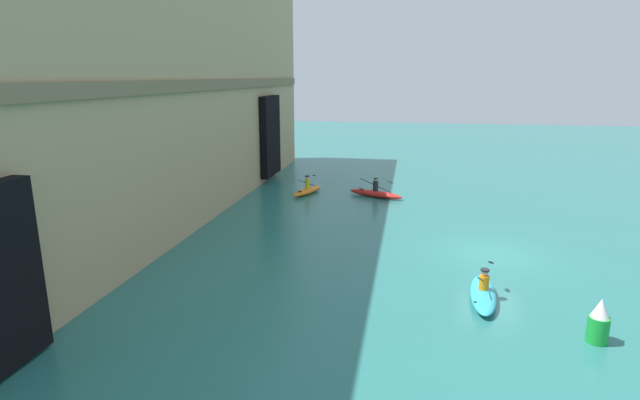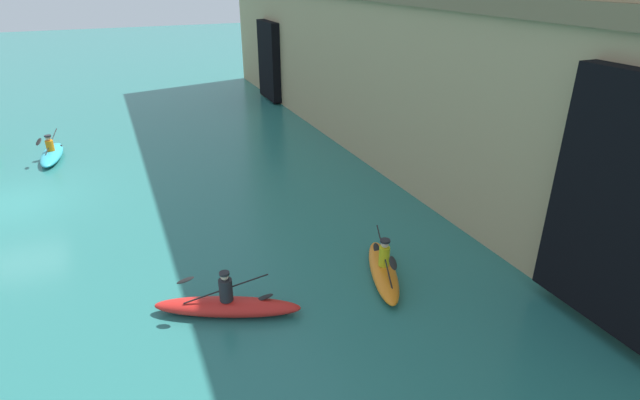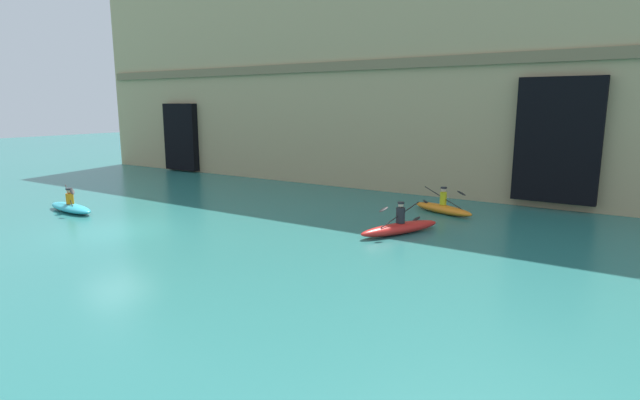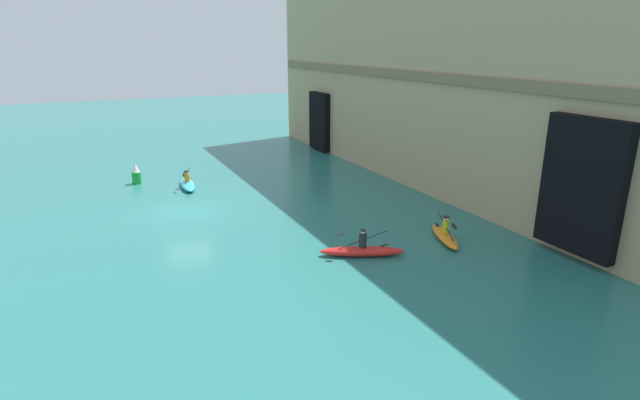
# 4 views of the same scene
# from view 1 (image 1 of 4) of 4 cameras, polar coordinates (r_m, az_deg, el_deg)

# --- Properties ---
(ground_plane) EXTENTS (120.00, 120.00, 0.00)m
(ground_plane) POSITION_cam_1_polar(r_m,az_deg,el_deg) (22.02, 19.14, -5.82)
(ground_plane) COLOR #28706B
(cliff_bluff) EXTENTS (40.07, 6.74, 14.07)m
(cliff_bluff) POSITION_cam_1_polar(r_m,az_deg,el_deg) (25.53, -20.75, 12.75)
(cliff_bluff) COLOR tan
(cliff_bluff) RESTS_ON ground
(kayak_red) EXTENTS (2.09, 3.51, 1.19)m
(kayak_red) POSITION_cam_1_polar(r_m,az_deg,el_deg) (30.51, 6.35, 0.79)
(kayak_red) COLOR red
(kayak_red) RESTS_ON ground
(kayak_orange) EXTENTS (3.09, 1.69, 1.16)m
(kayak_orange) POSITION_cam_1_polar(r_m,az_deg,el_deg) (31.16, -1.46, 1.13)
(kayak_orange) COLOR orange
(kayak_orange) RESTS_ON ground
(kayak_cyan) EXTENTS (3.26, 1.08, 1.16)m
(kayak_cyan) POSITION_cam_1_polar(r_m,az_deg,el_deg) (17.54, 18.14, -10.08)
(kayak_cyan) COLOR #33B2C6
(kayak_cyan) RESTS_ON ground
(marker_buoy) EXTENTS (0.57, 0.57, 1.30)m
(marker_buoy) POSITION_cam_1_polar(r_m,az_deg,el_deg) (16.04, 29.26, -12.09)
(marker_buoy) COLOR green
(marker_buoy) RESTS_ON ground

